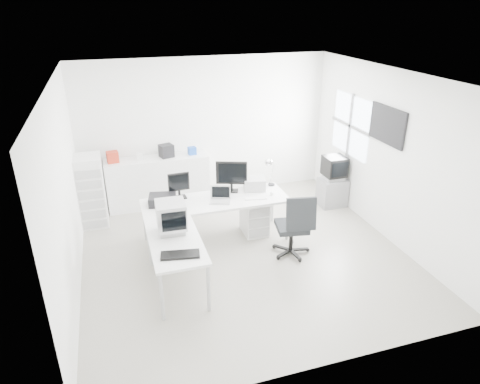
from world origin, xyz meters
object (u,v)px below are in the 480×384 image
object	(u,v)px
lcd_monitor_large	(232,177)
side_desk	(177,264)
laptop	(220,196)
laser_printer	(254,184)
drawer_pedestal	(254,217)
filing_cabinet	(91,191)
crt_tv	(334,168)
main_desk	(216,220)
lcd_monitor_small	(179,186)
tv_cabinet	(332,192)
inkjet_printer	(162,200)
sideboard	(158,181)
office_chair	(292,224)
crt_monitor	(171,217)

from	to	relation	value
lcd_monitor_large	side_desk	bearing A→B (deg)	-112.05
laptop	laser_printer	xyz separation A→B (m)	(0.70, 0.32, -0.00)
drawer_pedestal	filing_cabinet	world-z (taller)	filing_cabinet
side_desk	crt_tv	world-z (taller)	crt_tv
main_desk	lcd_monitor_small	xyz separation A→B (m)	(-0.55, 0.25, 0.60)
side_desk	laptop	size ratio (longest dim) A/B	4.33
drawer_pedestal	filing_cabinet	bearing A→B (deg)	156.28
side_desk	laser_printer	distance (m)	2.13
tv_cabinet	crt_tv	xyz separation A→B (m)	(0.00, 0.00, 0.50)
inkjet_printer	laptop	distance (m)	0.92
laser_printer	sideboard	world-z (taller)	sideboard
tv_cabinet	sideboard	distance (m)	3.44
drawer_pedestal	lcd_monitor_large	xyz separation A→B (m)	(-0.35, 0.20, 0.72)
main_desk	filing_cabinet	bearing A→B (deg)	148.16
lcd_monitor_small	sideboard	bearing A→B (deg)	94.13
tv_cabinet	office_chair	bearing A→B (deg)	-136.73
side_desk	laser_printer	bearing A→B (deg)	39.52
main_desk	tv_cabinet	distance (m)	2.61
side_desk	sideboard	world-z (taller)	sideboard
main_desk	inkjet_printer	bearing A→B (deg)	173.29
crt_tv	drawer_pedestal	bearing A→B (deg)	-162.23
laser_printer	sideboard	xyz separation A→B (m)	(-1.48, 1.47, -0.36)
tv_cabinet	main_desk	bearing A→B (deg)	-165.87
drawer_pedestal	laptop	distance (m)	0.87
main_desk	sideboard	xyz separation A→B (m)	(-0.73, 1.69, 0.12)
laser_printer	side_desk	bearing A→B (deg)	-128.89
inkjet_printer	office_chair	distance (m)	2.10
lcd_monitor_large	laser_printer	bearing A→B (deg)	15.30
crt_monitor	inkjet_printer	bearing A→B (deg)	92.49
main_desk	laptop	size ratio (longest dim) A/B	7.43
lcd_monitor_small	office_chair	distance (m)	1.94
drawer_pedestal	sideboard	distance (m)	2.19
filing_cabinet	lcd_monitor_large	bearing A→B (deg)	-22.75
drawer_pedestal	crt_monitor	world-z (taller)	crt_monitor
lcd_monitor_small	filing_cabinet	bearing A→B (deg)	142.42
side_desk	sideboard	distance (m)	2.79
lcd_monitor_small	crt_monitor	bearing A→B (deg)	-108.39
office_chair	drawer_pedestal	bearing A→B (deg)	122.67
inkjet_printer	tv_cabinet	distance (m)	3.47
laptop	filing_cabinet	xyz separation A→B (m)	(-2.02, 1.32, -0.20)
side_desk	lcd_monitor_small	size ratio (longest dim) A/B	3.17
side_desk	filing_cabinet	world-z (taller)	filing_cabinet
lcd_monitor_small	office_chair	size ratio (longest dim) A/B	0.41
office_chair	inkjet_printer	bearing A→B (deg)	165.59
crt_monitor	tv_cabinet	xyz separation A→B (m)	(3.38, 1.49, -0.71)
inkjet_printer	tv_cabinet	size ratio (longest dim) A/B	0.76
side_desk	crt_tv	size ratio (longest dim) A/B	2.80
drawer_pedestal	crt_monitor	xyz separation A→B (m)	(-1.55, -0.90, 0.69)
lcd_monitor_small	laptop	bearing A→B (deg)	-33.40
lcd_monitor_small	inkjet_printer	bearing A→B (deg)	-156.57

